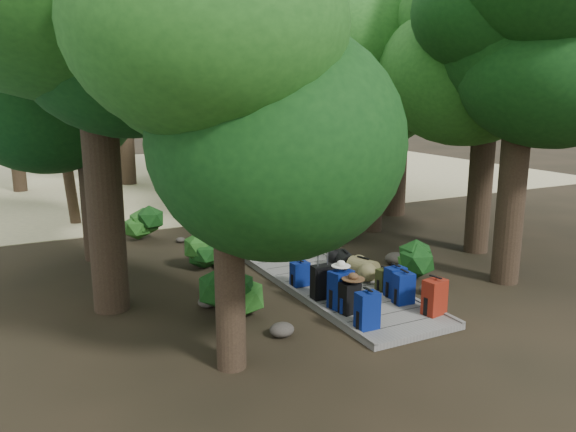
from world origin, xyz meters
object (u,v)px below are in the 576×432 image
backpack_left_c (341,287)px  backpack_right_d (384,278)px  backpack_right_b (404,287)px  lone_suitcase_on_sand (201,198)px  backpack_left_b (350,296)px  duffel_right_khaki (363,268)px  backpack_left_d (300,273)px  sun_lounger (245,183)px  duffel_right_black (345,261)px  kayak (101,201)px  backpack_right_a (435,295)px  backpack_right_c (395,280)px  suitcase_on_boardwalk (322,282)px  backpack_left_a (367,309)px

backpack_left_c → backpack_right_d: backpack_left_c is taller
backpack_right_b → lone_suitcase_on_sand: 11.51m
backpack_left_b → backpack_right_d: bearing=21.2°
duffel_right_khaki → lone_suitcase_on_sand: 9.83m
backpack_left_d → backpack_right_b: 2.27m
duffel_right_khaki → sun_lounger: size_ratio=0.32×
duffel_right_black → lone_suitcase_on_sand: lone_suitcase_on_sand is taller
backpack_left_d → kayak: backpack_left_d is taller
backpack_left_c → backpack_right_a: size_ratio=1.10×
lone_suitcase_on_sand → backpack_left_b: bearing=-107.0°
backpack_right_c → kayak: backpack_right_c is taller
suitcase_on_boardwalk → lone_suitcase_on_sand: (0.94, 10.54, -0.11)m
backpack_right_a → lone_suitcase_on_sand: size_ratio=1.12×
backpack_right_a → duffel_right_black: 3.06m
backpack_left_b → duffel_right_khaki: backpack_left_b is taller
backpack_left_b → sun_lounger: bearing=67.7°
backpack_left_b → backpack_right_c: bearing=6.8°
backpack_left_b → backpack_right_b: size_ratio=0.98×
duffel_right_khaki → sun_lounger: bearing=62.9°
duffel_right_black → suitcase_on_boardwalk: 2.00m
sun_lounger → backpack_left_b: bearing=-117.1°
backpack_left_b → backpack_left_a: bearing=-106.5°
sun_lounger → duffel_right_khaki: bearing=-112.7°
suitcase_on_boardwalk → backpack_right_c: bearing=-19.1°
backpack_left_d → duffel_right_black: (1.47, 0.51, -0.08)m
backpack_left_d → backpack_right_c: size_ratio=0.85×
backpack_right_c → kayak: bearing=104.6°
backpack_right_a → backpack_right_d: (-0.03, 1.51, -0.12)m
backpack_right_b → backpack_right_c: backpack_right_b is taller
backpack_left_c → backpack_left_a: bearing=-107.6°
backpack_left_c → lone_suitcase_on_sand: size_ratio=1.24×
duffel_right_black → lone_suitcase_on_sand: 9.16m
backpack_left_d → backpack_right_b: bearing=-56.2°
suitcase_on_boardwalk → kayak: 12.64m
backpack_right_d → lone_suitcase_on_sand: (-0.48, 10.69, -0.02)m
kayak → backpack_right_b: bearing=-85.5°
duffel_right_black → sun_lounger: bearing=94.0°
backpack_right_b → suitcase_on_boardwalk: suitcase_on_boardwalk is taller
backpack_left_c → sun_lounger: backpack_left_c is taller
backpack_right_b → kayak: (-3.65, 13.38, -0.29)m
backpack_left_d → backpack_right_d: size_ratio=1.14×
backpack_right_c → suitcase_on_boardwalk: (-1.39, 0.56, 0.01)m
backpack_right_c → lone_suitcase_on_sand: 11.10m
backpack_left_c → suitcase_on_boardwalk: bearing=84.9°
backpack_left_b → backpack_right_a: backpack_right_a is taller
kayak → sun_lounger: sun_lounger is taller
backpack_left_a → backpack_right_c: 1.80m
backpack_left_b → sun_lounger: (3.65, 13.91, -0.11)m
backpack_right_a → sun_lounger: 14.85m
backpack_left_d → sun_lounger: size_ratio=0.28×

